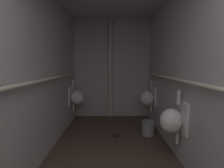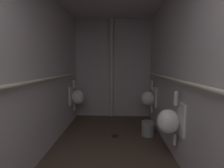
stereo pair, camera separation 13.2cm
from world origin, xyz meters
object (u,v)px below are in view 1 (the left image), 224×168
object	(u,v)px
urinal_left_mid	(76,97)
floor_drain	(115,136)
standpipe_back_wall	(110,69)
urinal_right_mid	(172,120)
urinal_right_far	(148,98)
waste_bin	(148,128)

from	to	relation	value
urinal_left_mid	floor_drain	size ratio (longest dim) A/B	5.39
standpipe_back_wall	urinal_right_mid	bearing A→B (deg)	-65.79
floor_drain	urinal_right_mid	bearing A→B (deg)	-47.41
urinal_right_far	standpipe_back_wall	distance (m)	1.20
urinal_right_mid	urinal_right_far	xyz separation A→B (m)	(0.00, 1.44, 0.00)
urinal_right_mid	urinal_right_far	bearing A→B (deg)	90.00
standpipe_back_wall	urinal_right_far	bearing A→B (deg)	-30.13
standpipe_back_wall	floor_drain	world-z (taller)	standpipe_back_wall
urinal_left_mid	urinal_right_far	xyz separation A→B (m)	(1.68, -0.08, 0.00)
urinal_right_far	urinal_right_mid	bearing A→B (deg)	-90.00
waste_bin	urinal_right_mid	bearing A→B (deg)	-82.46
urinal_left_mid	urinal_right_far	bearing A→B (deg)	-2.87
urinal_left_mid	urinal_right_far	distance (m)	1.69
urinal_left_mid	floor_drain	xyz separation A→B (m)	(0.92, -0.70, -0.63)
urinal_right_mid	waste_bin	bearing A→B (deg)	97.54
standpipe_back_wall	waste_bin	size ratio (longest dim) A/B	8.94
urinal_right_mid	floor_drain	size ratio (longest dim) A/B	5.39
urinal_right_mid	urinal_right_far	distance (m)	1.44
urinal_left_mid	urinal_right_mid	size ratio (longest dim) A/B	1.00
urinal_right_mid	urinal_right_far	world-z (taller)	same
urinal_right_far	standpipe_back_wall	size ratio (longest dim) A/B	0.30
urinal_left_mid	floor_drain	distance (m)	1.31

